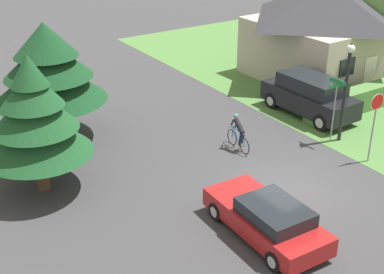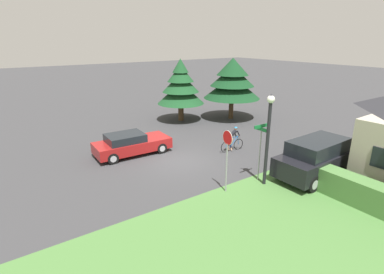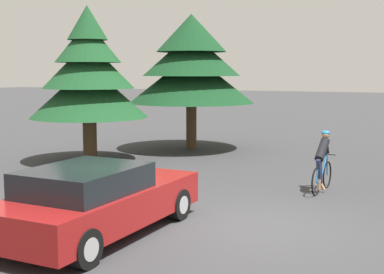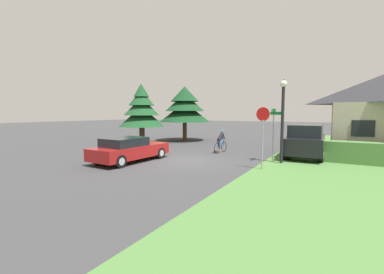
{
  "view_description": "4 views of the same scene",
  "coord_description": "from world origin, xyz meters",
  "px_view_note": "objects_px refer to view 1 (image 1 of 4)",
  "views": [
    {
      "loc": [
        -12.11,
        -12.18,
        10.24
      ],
      "look_at": [
        -2.05,
        3.2,
        1.39
      ],
      "focal_mm": 50.0,
      "sensor_mm": 36.0,
      "label": 1
    },
    {
      "loc": [
        13.4,
        -8.37,
        6.64
      ],
      "look_at": [
        -0.1,
        1.0,
        1.21
      ],
      "focal_mm": 28.0,
      "sensor_mm": 36.0,
      "label": 2
    },
    {
      "loc": [
        3.05,
        -9.67,
        2.99
      ],
      "look_at": [
        -2.42,
        2.23,
        1.37
      ],
      "focal_mm": 50.0,
      "sensor_mm": 36.0,
      "label": 3
    },
    {
      "loc": [
        7.31,
        -11.98,
        2.61
      ],
      "look_at": [
        -0.25,
        1.14,
        1.2
      ],
      "focal_mm": 24.0,
      "sensor_mm": 36.0,
      "label": 4
    }
  ],
  "objects_px": {
    "conifer_tall_near": "(35,117)",
    "conifer_tall_far": "(48,68)",
    "street_name_sign": "(335,100)",
    "street_lamp": "(346,81)",
    "cyclist": "(239,133)",
    "parked_suv_right": "(310,95)",
    "sedan_left_lane": "(267,219)",
    "stop_sign": "(375,115)",
    "cottage_house": "(324,28)"
  },
  "relations": [
    {
      "from": "conifer_tall_near",
      "to": "conifer_tall_far",
      "type": "height_order",
      "value": "conifer_tall_far"
    },
    {
      "from": "cottage_house",
      "to": "street_name_sign",
      "type": "height_order",
      "value": "cottage_house"
    },
    {
      "from": "cottage_house",
      "to": "conifer_tall_far",
      "type": "height_order",
      "value": "cottage_house"
    },
    {
      "from": "cottage_house",
      "to": "cyclist",
      "type": "distance_m",
      "value": 11.07
    },
    {
      "from": "cyclist",
      "to": "street_name_sign",
      "type": "relative_size",
      "value": 0.59
    },
    {
      "from": "cottage_house",
      "to": "cyclist",
      "type": "bearing_deg",
      "value": -155.08
    },
    {
      "from": "parked_suv_right",
      "to": "conifer_tall_far",
      "type": "distance_m",
      "value": 12.09
    },
    {
      "from": "street_name_sign",
      "to": "parked_suv_right",
      "type": "bearing_deg",
      "value": 63.99
    },
    {
      "from": "parked_suv_right",
      "to": "stop_sign",
      "type": "distance_m",
      "value": 5.08
    },
    {
      "from": "sedan_left_lane",
      "to": "conifer_tall_far",
      "type": "height_order",
      "value": "conifer_tall_far"
    },
    {
      "from": "cottage_house",
      "to": "conifer_tall_far",
      "type": "bearing_deg",
      "value": 176.7
    },
    {
      "from": "cottage_house",
      "to": "parked_suv_right",
      "type": "bearing_deg",
      "value": -142.14
    },
    {
      "from": "conifer_tall_near",
      "to": "street_name_sign",
      "type": "bearing_deg",
      "value": -14.49
    },
    {
      "from": "cottage_house",
      "to": "conifer_tall_far",
      "type": "distance_m",
      "value": 15.74
    },
    {
      "from": "cottage_house",
      "to": "sedan_left_lane",
      "type": "distance_m",
      "value": 16.48
    },
    {
      "from": "stop_sign",
      "to": "street_lamp",
      "type": "xyz_separation_m",
      "value": [
        0.49,
        2.0,
        0.69
      ]
    },
    {
      "from": "conifer_tall_far",
      "to": "street_name_sign",
      "type": "bearing_deg",
      "value": -35.43
    },
    {
      "from": "street_lamp",
      "to": "street_name_sign",
      "type": "distance_m",
      "value": 0.89
    },
    {
      "from": "parked_suv_right",
      "to": "conifer_tall_near",
      "type": "xyz_separation_m",
      "value": [
        -13.01,
        0.3,
        1.88
      ]
    },
    {
      "from": "conifer_tall_near",
      "to": "sedan_left_lane",
      "type": "bearing_deg",
      "value": -53.75
    },
    {
      "from": "stop_sign",
      "to": "street_name_sign",
      "type": "distance_m",
      "value": 2.07
    },
    {
      "from": "cottage_house",
      "to": "stop_sign",
      "type": "xyz_separation_m",
      "value": [
        -5.98,
        -8.64,
        -0.74
      ]
    },
    {
      "from": "cyclist",
      "to": "stop_sign",
      "type": "relative_size",
      "value": 0.58
    },
    {
      "from": "street_lamp",
      "to": "conifer_tall_near",
      "type": "xyz_separation_m",
      "value": [
        -12.15,
        3.09,
        0.16
      ]
    },
    {
      "from": "sedan_left_lane",
      "to": "cottage_house",
      "type": "bearing_deg",
      "value": -49.22
    },
    {
      "from": "street_lamp",
      "to": "sedan_left_lane",
      "type": "bearing_deg",
      "value": -153.35
    },
    {
      "from": "sedan_left_lane",
      "to": "cyclist",
      "type": "height_order",
      "value": "cyclist"
    },
    {
      "from": "street_lamp",
      "to": "conifer_tall_far",
      "type": "relative_size",
      "value": 0.85
    },
    {
      "from": "street_name_sign",
      "to": "conifer_tall_near",
      "type": "xyz_separation_m",
      "value": [
        -11.68,
        3.02,
        0.91
      ]
    },
    {
      "from": "street_name_sign",
      "to": "street_lamp",
      "type": "bearing_deg",
      "value": -8.14
    },
    {
      "from": "cottage_house",
      "to": "parked_suv_right",
      "type": "xyz_separation_m",
      "value": [
        -4.63,
        -3.86,
        -1.77
      ]
    },
    {
      "from": "street_name_sign",
      "to": "conifer_tall_near",
      "type": "bearing_deg",
      "value": 165.51
    },
    {
      "from": "cyclist",
      "to": "parked_suv_right",
      "type": "xyz_separation_m",
      "value": [
        5.08,
        1.06,
        0.26
      ]
    },
    {
      "from": "stop_sign",
      "to": "street_lamp",
      "type": "distance_m",
      "value": 2.17
    },
    {
      "from": "parked_suv_right",
      "to": "stop_sign",
      "type": "xyz_separation_m",
      "value": [
        -1.35,
        -4.79,
        1.03
      ]
    },
    {
      "from": "sedan_left_lane",
      "to": "street_name_sign",
      "type": "relative_size",
      "value": 1.59
    },
    {
      "from": "sedan_left_lane",
      "to": "conifer_tall_far",
      "type": "distance_m",
      "value": 11.36
    },
    {
      "from": "cottage_house",
      "to": "conifer_tall_near",
      "type": "bearing_deg",
      "value": -170.52
    },
    {
      "from": "stop_sign",
      "to": "street_name_sign",
      "type": "bearing_deg",
      "value": -86.68
    },
    {
      "from": "parked_suv_right",
      "to": "cottage_house",
      "type": "bearing_deg",
      "value": -51.92
    },
    {
      "from": "sedan_left_lane",
      "to": "street_name_sign",
      "type": "xyz_separation_m",
      "value": [
        6.76,
        3.69,
        1.3
      ]
    },
    {
      "from": "cyclist",
      "to": "stop_sign",
      "type": "xyz_separation_m",
      "value": [
        3.73,
        -3.73,
        1.29
      ]
    },
    {
      "from": "street_lamp",
      "to": "conifer_tall_far",
      "type": "xyz_separation_m",
      "value": [
        -10.24,
        7.02,
        0.51
      ]
    },
    {
      "from": "sedan_left_lane",
      "to": "stop_sign",
      "type": "xyz_separation_m",
      "value": [
        6.74,
        1.62,
        1.36
      ]
    },
    {
      "from": "stop_sign",
      "to": "parked_suv_right",
      "type": "bearing_deg",
      "value": -101.78
    },
    {
      "from": "cottage_house",
      "to": "street_name_sign",
      "type": "bearing_deg",
      "value": -134.1
    },
    {
      "from": "street_name_sign",
      "to": "sedan_left_lane",
      "type": "bearing_deg",
      "value": -151.35
    },
    {
      "from": "street_lamp",
      "to": "street_name_sign",
      "type": "height_order",
      "value": "street_lamp"
    },
    {
      "from": "cyclist",
      "to": "stop_sign",
      "type": "height_order",
      "value": "stop_sign"
    },
    {
      "from": "cottage_house",
      "to": "street_lamp",
      "type": "height_order",
      "value": "cottage_house"
    }
  ]
}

